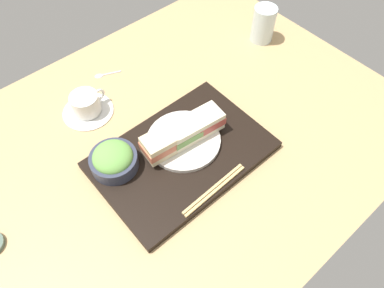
# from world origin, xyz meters

# --- Properties ---
(ground_plane) EXTENTS (1.40, 1.00, 0.03)m
(ground_plane) POSITION_xyz_m (0.00, 0.00, -0.01)
(ground_plane) COLOR tan
(serving_tray) EXTENTS (0.46, 0.31, 0.02)m
(serving_tray) POSITION_xyz_m (0.01, -0.07, 0.01)
(serving_tray) COLOR black
(serving_tray) RESTS_ON ground_plane
(sandwich_plate) EXTENTS (0.20, 0.20, 0.01)m
(sandwich_plate) POSITION_xyz_m (0.04, -0.04, 0.03)
(sandwich_plate) COLOR silver
(sandwich_plate) RESTS_ON serving_tray
(sandwich_near) EXTENTS (0.09, 0.07, 0.06)m
(sandwich_near) POSITION_xyz_m (-0.04, -0.03, 0.06)
(sandwich_near) COLOR beige
(sandwich_near) RESTS_ON sandwich_plate
(sandwich_middle) EXTENTS (0.09, 0.07, 0.05)m
(sandwich_middle) POSITION_xyz_m (0.04, -0.04, 0.06)
(sandwich_middle) COLOR #EFE5C1
(sandwich_middle) RESTS_ON sandwich_plate
(sandwich_far) EXTENTS (0.09, 0.07, 0.06)m
(sandwich_far) POSITION_xyz_m (0.11, -0.05, 0.06)
(sandwich_far) COLOR #EFE5C1
(sandwich_far) RESTS_ON sandwich_plate
(salad_bowl) EXTENTS (0.12, 0.12, 0.07)m
(salad_bowl) POSITION_xyz_m (-0.15, 0.02, 0.05)
(salad_bowl) COLOR #33384C
(salad_bowl) RESTS_ON serving_tray
(chopsticks_pair) EXTENTS (0.20, 0.02, 0.01)m
(chopsticks_pair) POSITION_xyz_m (-0.00, -0.21, 0.02)
(chopsticks_pair) COLOR tan
(chopsticks_pair) RESTS_ON serving_tray
(coffee_cup) EXTENTS (0.15, 0.15, 0.07)m
(coffee_cup) POSITION_xyz_m (-0.09, 0.24, 0.03)
(coffee_cup) COLOR white
(coffee_cup) RESTS_ON ground_plane
(drinking_glass) EXTENTS (0.08, 0.08, 0.12)m
(drinking_glass) POSITION_xyz_m (0.54, 0.13, 0.06)
(drinking_glass) COLOR silver
(drinking_glass) RESTS_ON ground_plane
(teaspoon) EXTENTS (0.08, 0.05, 0.01)m
(teaspoon) POSITION_xyz_m (0.02, 0.34, 0.00)
(teaspoon) COLOR silver
(teaspoon) RESTS_ON ground_plane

